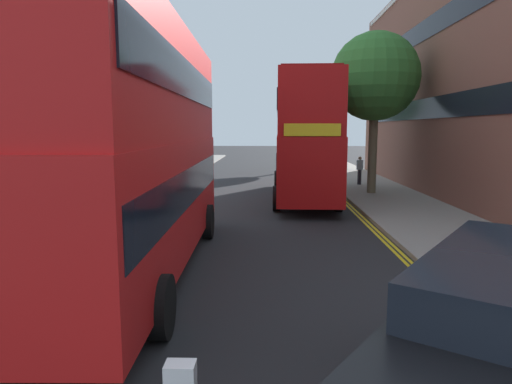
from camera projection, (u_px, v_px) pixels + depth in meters
The scene contains 9 objects.
sidewalk_right at pixel (429, 221), 16.05m from camera, with size 4.00×80.00×0.14m, color gray.
sidewalk_left at pixel (67, 220), 16.40m from camera, with size 4.00×80.00×0.14m, color gray.
kerb_line_outer at pixel (383, 236), 14.14m from camera, with size 0.10×56.00×0.01m, color yellow.
kerb_line_inner at pixel (378, 236), 14.14m from camera, with size 0.10×56.00×0.01m, color yellow.
double_decker_bus_away at pixel (134, 142), 10.17m from camera, with size 2.97×10.86×5.64m.
double_decker_bus_oncoming at pixel (304, 135), 21.30m from camera, with size 2.97×10.86×5.64m.
pedestrian_far at pixel (360, 170), 26.10m from camera, with size 0.34×0.22×1.62m.
street_tree_near at pixel (319, 105), 38.17m from camera, with size 3.22×3.22×6.82m.
street_tree_mid at pixel (375, 77), 22.08m from camera, with size 4.29×4.29×7.86m.
Camera 1 is at (0.80, 0.08, 3.32)m, focal length 31.81 mm.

